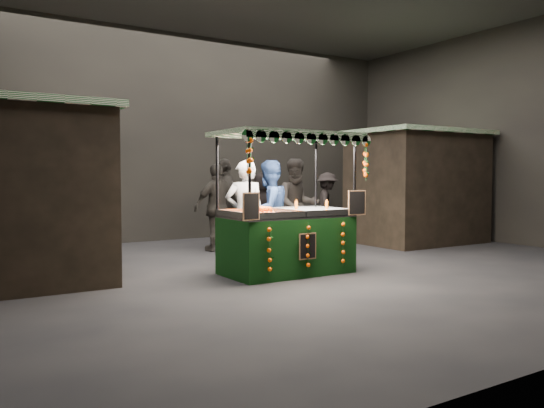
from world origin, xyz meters
TOP-DOWN VIEW (x-y plane):
  - ground at (0.00, 0.00)m, footprint 12.00×12.00m
  - market_hall at (0.00, 0.00)m, footprint 12.10×10.10m
  - neighbour_stall_left at (-4.40, 1.00)m, footprint 3.00×2.20m
  - neighbour_stall_right at (4.40, 1.50)m, footprint 3.00×2.20m
  - juice_stall at (-0.42, -0.31)m, footprint 2.31×1.36m
  - vendor_grey at (-0.75, 0.51)m, footprint 0.76×0.61m
  - vendor_blue at (-0.06, 0.87)m, footprint 1.04×0.90m
  - shopper_0 at (-2.77, 1.80)m, footprint 0.70×0.59m
  - shopper_1 at (1.22, 1.80)m, footprint 1.10×0.97m
  - shopper_2 at (-0.21, 2.64)m, footprint 1.09×0.50m
  - shopper_3 at (3.59, 3.84)m, footprint 1.08×1.22m
  - shopper_5 at (1.44, 3.55)m, footprint 1.45×1.39m
  - shopper_6 at (2.34, 4.60)m, footprint 0.43×0.64m
  - shopper_7 at (0.34, 3.40)m, footprint 0.66×1.20m

SIDE VIEW (x-z plane):
  - ground at x=0.00m, z-range 0.00..0.00m
  - juice_stall at x=-0.42m, z-range -0.43..1.81m
  - shopper_0 at x=-2.77m, z-range 0.00..1.63m
  - shopper_3 at x=3.59m, z-range 0.00..1.64m
  - shopper_5 at x=1.44m, z-range 0.00..1.64m
  - shopper_6 at x=2.34m, z-range 0.00..1.70m
  - shopper_2 at x=-0.21m, z-range 0.00..1.81m
  - vendor_grey at x=-0.75m, z-range 0.00..1.82m
  - vendor_blue at x=-0.06m, z-range 0.00..1.84m
  - shopper_1 at x=1.22m, z-range 0.00..1.91m
  - shopper_7 at x=0.34m, z-range 0.00..1.94m
  - neighbour_stall_left at x=-4.40m, z-range 0.01..2.61m
  - neighbour_stall_right at x=4.40m, z-range 0.01..2.61m
  - market_hall at x=0.00m, z-range 0.86..5.91m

